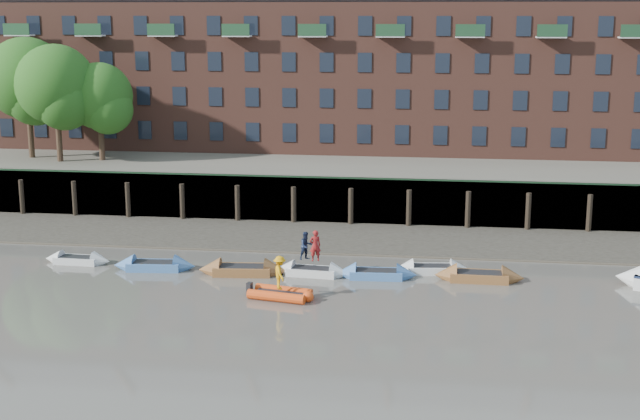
% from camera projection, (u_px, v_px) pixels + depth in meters
% --- Properties ---
extents(ground, '(220.00, 220.00, 0.00)m').
position_uv_depth(ground, '(347.00, 337.00, 40.42)').
color(ground, '#5D5951').
rests_on(ground, ground).
extents(foreshore, '(110.00, 8.00, 0.50)m').
position_uv_depth(foreshore, '(375.00, 239.00, 57.84)').
color(foreshore, '#3D382F').
rests_on(foreshore, ground).
extents(mud_band, '(110.00, 1.60, 0.10)m').
position_uv_depth(mud_band, '(371.00, 253.00, 54.55)').
color(mud_band, '#4C4336').
rests_on(mud_band, ground).
extents(river_wall, '(110.00, 1.23, 3.30)m').
position_uv_depth(river_wall, '(380.00, 202.00, 61.73)').
color(river_wall, '#2D2A26').
rests_on(river_wall, ground).
extents(bank_terrace, '(110.00, 28.00, 3.20)m').
position_uv_depth(bank_terrace, '(391.00, 168.00, 74.90)').
color(bank_terrace, '#5E594D').
rests_on(bank_terrace, ground).
extents(apartment_terrace, '(80.60, 15.56, 20.98)m').
position_uv_depth(apartment_terrace, '(394.00, 32.00, 73.42)').
color(apartment_terrace, brown).
rests_on(apartment_terrace, bank_terrace).
extents(tree_cluster, '(11.76, 7.74, 9.40)m').
position_uv_depth(tree_cluster, '(53.00, 85.00, 68.26)').
color(tree_cluster, '#3A281C').
rests_on(tree_cluster, bank_terrace).
extents(rowboat_0, '(4.03, 1.31, 1.16)m').
position_uv_depth(rowboat_0, '(77.00, 260.00, 52.31)').
color(rowboat_0, silver).
rests_on(rowboat_0, ground).
extents(rowboat_1, '(4.79, 1.75, 1.36)m').
position_uv_depth(rowboat_1, '(155.00, 266.00, 50.99)').
color(rowboat_1, '#4372AE').
rests_on(rowboat_1, ground).
extents(rowboat_2, '(5.10, 1.88, 1.45)m').
position_uv_depth(rowboat_2, '(243.00, 270.00, 50.05)').
color(rowboat_2, brown).
rests_on(rowboat_2, ground).
extents(rowboat_3, '(4.40, 1.64, 1.25)m').
position_uv_depth(rowboat_3, '(312.00, 271.00, 49.93)').
color(rowboat_3, silver).
rests_on(rowboat_3, ground).
extents(rowboat_4, '(4.56, 1.51, 1.31)m').
position_uv_depth(rowboat_4, '(376.00, 274.00, 49.40)').
color(rowboat_4, '#4372AE').
rests_on(rowboat_4, ground).
extents(rowboat_5, '(4.41, 1.74, 1.24)m').
position_uv_depth(rowboat_5, '(432.00, 269.00, 50.36)').
color(rowboat_5, silver).
rests_on(rowboat_5, ground).
extents(rowboat_6, '(4.91, 1.49, 1.42)m').
position_uv_depth(rowboat_6, '(479.00, 276.00, 48.88)').
color(rowboat_6, brown).
rests_on(rowboat_6, ground).
extents(rib_tender, '(3.47, 2.18, 0.59)m').
position_uv_depth(rib_tender, '(283.00, 294.00, 45.83)').
color(rib_tender, '#E74915').
rests_on(rib_tender, ground).
extents(person_rower_a, '(0.75, 0.63, 1.77)m').
position_uv_depth(person_rower_a, '(315.00, 246.00, 49.56)').
color(person_rower_a, maroon).
rests_on(person_rower_a, rowboat_3).
extents(person_rower_b, '(0.98, 0.96, 1.60)m').
position_uv_depth(person_rower_b, '(306.00, 246.00, 49.88)').
color(person_rower_b, '#19233F').
rests_on(person_rower_b, rowboat_3).
extents(person_rib_crew, '(1.03, 1.28, 1.73)m').
position_uv_depth(person_rib_crew, '(280.00, 273.00, 45.54)').
color(person_rib_crew, orange).
rests_on(person_rib_crew, rib_tender).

